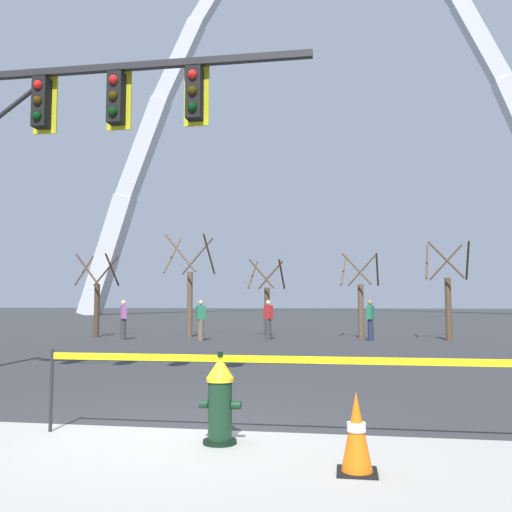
# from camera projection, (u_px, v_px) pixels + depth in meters

# --- Properties ---
(ground_plane) EXTENTS (240.00, 240.00, 0.00)m
(ground_plane) POSITION_uv_depth(u_px,v_px,m) (173.00, 429.00, 6.70)
(ground_plane) COLOR #333335
(fire_hydrant) EXTENTS (0.46, 0.48, 0.99)m
(fire_hydrant) POSITION_uv_depth(u_px,v_px,m) (220.00, 400.00, 6.03)
(fire_hydrant) COLOR black
(fire_hydrant) RESTS_ON ground
(caution_tape_barrier) EXTENTS (5.56, 0.05, 0.97)m
(caution_tape_barrier) POSITION_uv_depth(u_px,v_px,m) (283.00, 380.00, 6.15)
(caution_tape_barrier) COLOR #232326
(caution_tape_barrier) RESTS_ON ground
(traffic_cone_by_hydrant) EXTENTS (0.36, 0.36, 0.73)m
(traffic_cone_by_hydrant) POSITION_uv_depth(u_px,v_px,m) (357.00, 433.00, 4.98)
(traffic_cone_by_hydrant) COLOR black
(traffic_cone_by_hydrant) RESTS_ON ground
(traffic_signal_gantry) EXTENTS (7.82, 0.44, 6.00)m
(traffic_signal_gantry) POSITION_uv_depth(u_px,v_px,m) (18.00, 140.00, 9.86)
(traffic_signal_gantry) COLOR #232326
(traffic_signal_gantry) RESTS_ON ground
(monument_arch) EXTENTS (56.43, 2.15, 48.39)m
(monument_arch) POSITION_uv_depth(u_px,v_px,m) (324.00, 122.00, 61.52)
(monument_arch) COLOR silver
(monument_arch) RESTS_ON ground
(tree_far_left) EXTENTS (1.67, 1.68, 3.60)m
(tree_far_left) POSITION_uv_depth(u_px,v_px,m) (97.00, 300.00, 24.29)
(tree_far_left) COLOR #473323
(tree_far_left) RESTS_ON ground
(tree_left_mid) EXTENTS (2.04, 2.06, 4.44)m
(tree_left_mid) POSITION_uv_depth(u_px,v_px,m) (190.00, 291.00, 24.37)
(tree_left_mid) COLOR brown
(tree_left_mid) RESTS_ON ground
(tree_center_left) EXTENTS (1.57, 1.58, 3.38)m
(tree_center_left) POSITION_uv_depth(u_px,v_px,m) (267.00, 302.00, 24.42)
(tree_center_left) COLOR brown
(tree_center_left) RESTS_ON ground
(tree_center_right) EXTENTS (1.65, 1.66, 3.56)m
(tree_center_right) POSITION_uv_depth(u_px,v_px,m) (361.00, 300.00, 23.31)
(tree_center_right) COLOR brown
(tree_center_right) RESTS_ON ground
(tree_right_mid) EXTENTS (1.80, 1.81, 3.89)m
(tree_right_mid) POSITION_uv_depth(u_px,v_px,m) (448.00, 297.00, 22.02)
(tree_right_mid) COLOR brown
(tree_right_mid) RESTS_ON ground
(pedestrian_walking_left) EXTENTS (0.35, 0.39, 1.59)m
(pedestrian_walking_left) POSITION_uv_depth(u_px,v_px,m) (123.00, 319.00, 22.45)
(pedestrian_walking_left) COLOR #38383D
(pedestrian_walking_left) RESTS_ON ground
(pedestrian_standing_center) EXTENTS (0.33, 0.39, 1.59)m
(pedestrian_standing_center) POSITION_uv_depth(u_px,v_px,m) (370.00, 320.00, 21.85)
(pedestrian_standing_center) COLOR #232847
(pedestrian_standing_center) RESTS_ON ground
(pedestrian_walking_right) EXTENTS (0.39, 0.37, 1.59)m
(pedestrian_walking_right) POSITION_uv_depth(u_px,v_px,m) (268.00, 319.00, 22.45)
(pedestrian_walking_right) COLOR #38383D
(pedestrian_walking_right) RESTS_ON ground
(pedestrian_near_trees) EXTENTS (0.39, 0.35, 1.59)m
(pedestrian_near_trees) POSITION_uv_depth(u_px,v_px,m) (201.00, 320.00, 21.85)
(pedestrian_near_trees) COLOR brown
(pedestrian_near_trees) RESTS_ON ground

